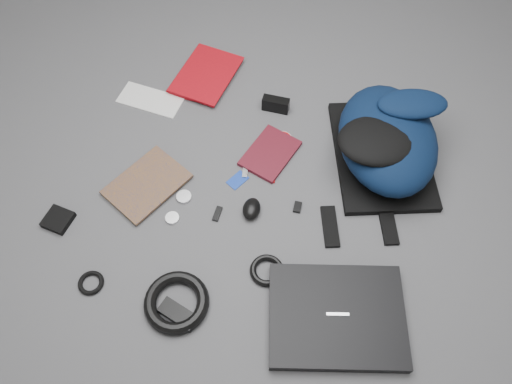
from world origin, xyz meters
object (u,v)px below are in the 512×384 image
(backpack, at_px, (387,139))
(power_brick, at_px, (178,314))
(laptop, at_px, (337,316))
(textbook_red, at_px, (183,67))
(compact_camera, at_px, (276,104))
(mouse, at_px, (252,209))
(pouch, at_px, (58,220))
(dvd_case, at_px, (270,153))
(comic_book, at_px, (129,169))

(backpack, distance_m, power_brick, 0.91)
(laptop, height_order, textbook_red, laptop)
(compact_camera, relative_size, mouse, 1.22)
(compact_camera, height_order, pouch, compact_camera)
(backpack, height_order, textbook_red, backpack)
(backpack, bearing_deg, textbook_red, 147.73)
(dvd_case, xyz_separation_m, compact_camera, (-0.06, 0.21, 0.02))
(comic_book, height_order, pouch, pouch)
(dvd_case, distance_m, mouse, 0.25)
(backpack, xyz_separation_m, comic_book, (-0.83, -0.39, -0.10))
(backpack, distance_m, dvd_case, 0.42)
(textbook_red, bearing_deg, backpack, -6.42)
(pouch, bearing_deg, laptop, 1.11)
(mouse, height_order, pouch, mouse)
(dvd_case, bearing_deg, comic_book, -139.06)
(textbook_red, bearing_deg, dvd_case, -26.98)
(textbook_red, distance_m, comic_book, 0.52)
(power_brick, bearing_deg, dvd_case, 96.39)
(dvd_case, xyz_separation_m, pouch, (-0.57, -0.52, 0.00))
(dvd_case, relative_size, compact_camera, 2.04)
(compact_camera, relative_size, power_brick, 0.85)
(comic_book, distance_m, pouch, 0.29)
(textbook_red, distance_m, pouch, 0.79)
(backpack, distance_m, mouse, 0.53)
(textbook_red, bearing_deg, comic_book, -84.24)
(comic_book, xyz_separation_m, power_brick, (0.40, -0.41, 0.00))
(mouse, bearing_deg, power_brick, -109.62)
(laptop, bearing_deg, pouch, 161.15)
(compact_camera, distance_m, mouse, 0.46)
(backpack, bearing_deg, dvd_case, 176.20)
(textbook_red, distance_m, power_brick, 1.02)
(laptop, distance_m, pouch, 0.97)
(power_brick, distance_m, pouch, 0.54)
(textbook_red, distance_m, compact_camera, 0.43)
(backpack, distance_m, pouch, 1.16)
(laptop, xyz_separation_m, power_brick, (-0.45, -0.17, -0.01))
(laptop, xyz_separation_m, pouch, (-0.97, -0.02, -0.01))
(comic_book, relative_size, dvd_case, 1.27)
(dvd_case, relative_size, mouse, 2.49)
(mouse, bearing_deg, laptop, -43.18)
(pouch, bearing_deg, power_brick, -15.82)
(comic_book, distance_m, dvd_case, 0.51)
(backpack, bearing_deg, compact_camera, 146.94)
(textbook_red, xyz_separation_m, dvd_case, (0.48, -0.27, -0.01))
(dvd_case, bearing_deg, textbook_red, 162.74)
(textbook_red, bearing_deg, pouch, -94.41)
(laptop, relative_size, dvd_case, 1.93)
(laptop, bearing_deg, comic_book, 143.65)
(textbook_red, distance_m, mouse, 0.72)
(backpack, xyz_separation_m, laptop, (0.02, -0.63, -0.09))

